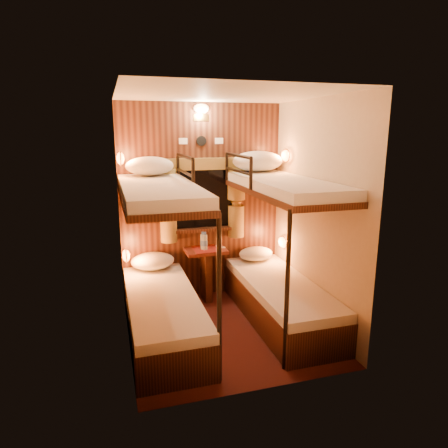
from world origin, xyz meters
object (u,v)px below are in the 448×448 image
object	(u,v)px
bunk_left	(162,285)
bottle_left	(205,242)
table	(206,267)
bottle_right	(203,242)
bunk_right	(280,272)

from	to	relation	value
bunk_left	bottle_left	xyz separation A→B (m)	(0.63, 0.76, 0.19)
table	bottle_right	xyz separation A→B (m)	(-0.03, 0.01, 0.33)
bunk_left	bottle_left	distance (m)	1.00
bottle_left	bottle_right	size ratio (longest dim) A/B	1.02
bunk_left	bunk_right	distance (m)	1.30
bottle_left	bunk_left	bearing A→B (deg)	-129.83
bunk_left	bottle_right	bearing A→B (deg)	52.01
bottle_left	bottle_right	distance (m)	0.03
bunk_right	table	world-z (taller)	bunk_right
bunk_left	bottle_left	size ratio (longest dim) A/B	8.44
bunk_left	table	world-z (taller)	bunk_left
bunk_left	bunk_right	world-z (taller)	same
table	bottle_right	size ratio (longest dim) A/B	2.96
table	bottle_right	world-z (taller)	bottle_right
bunk_left	bunk_right	bearing A→B (deg)	0.00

